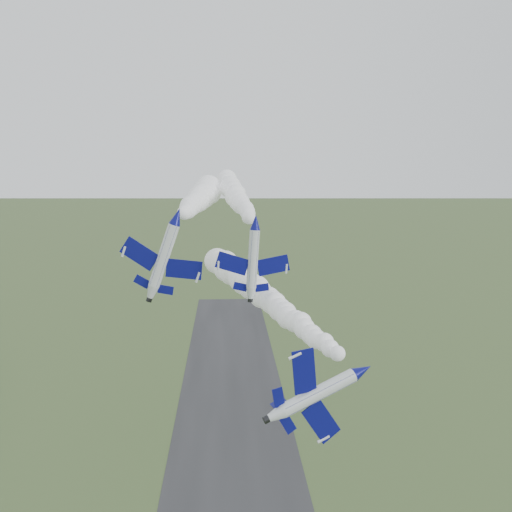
{
  "coord_description": "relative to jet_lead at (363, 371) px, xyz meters",
  "views": [
    {
      "loc": [
        -1.22,
        -63.04,
        51.8
      ],
      "look_at": [
        2.94,
        13.97,
        39.92
      ],
      "focal_mm": 40.0,
      "sensor_mm": 36.0,
      "label": 1
    }
  ],
  "objects": [
    {
      "name": "smoke_trail_jet_pair_right",
      "position": [
        -12.32,
        61.92,
        15.66
      ],
      "size": [
        11.04,
        71.87,
        5.34
      ],
      "primitive_type": null,
      "rotation": [
        0.0,
        0.0,
        0.08
      ],
      "color": "white"
    },
    {
      "name": "smoke_trail_jet_pair_left",
      "position": [
        -19.35,
        54.28,
        15.09
      ],
      "size": [
        9.1,
        53.12,
        5.98
      ],
      "primitive_type": null,
      "rotation": [
        0.0,
        0.0,
        -0.06
      ],
      "color": "white"
    },
    {
      "name": "smoke_trail_jet_lead",
      "position": [
        -8.7,
        31.11,
        1.44
      ],
      "size": [
        21.27,
        57.53,
        5.15
      ],
      "primitive_type": null,
      "rotation": [
        0.0,
        0.0,
        0.28
      ],
      "color": "white"
    },
    {
      "name": "jet_pair_right",
      "position": [
        -10.01,
        23.23,
        13.46
      ],
      "size": [
        10.51,
        12.58,
        3.13
      ],
      "rotation": [
        0.0,
        0.07,
        0.08
      ],
      "color": "silver"
    },
    {
      "name": "runway",
      "position": [
        -13.03,
        36.72,
        -30.86
      ],
      "size": [
        24.0,
        260.0,
        0.04
      ],
      "primitive_type": "cube",
      "color": "#2B2B2D",
      "rests_on": "ground"
    },
    {
      "name": "jet_lead",
      "position": [
        0.0,
        0.0,
        0.0
      ],
      "size": [
        5.27,
        12.6,
        9.96
      ],
      "rotation": [
        0.0,
        1.23,
        0.28
      ],
      "color": "silver"
    },
    {
      "name": "jet_pair_left",
      "position": [
        -21.07,
        24.52,
        14.23
      ],
      "size": [
        11.34,
        14.36,
        4.76
      ],
      "rotation": [
        0.0,
        0.34,
        -0.06
      ],
      "color": "silver"
    }
  ]
}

